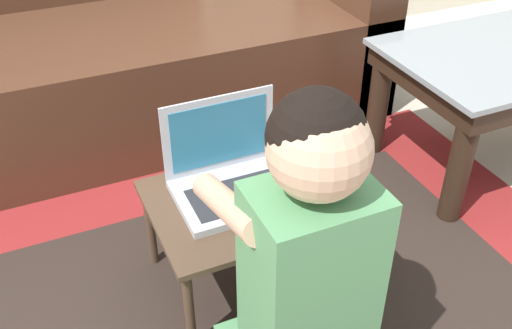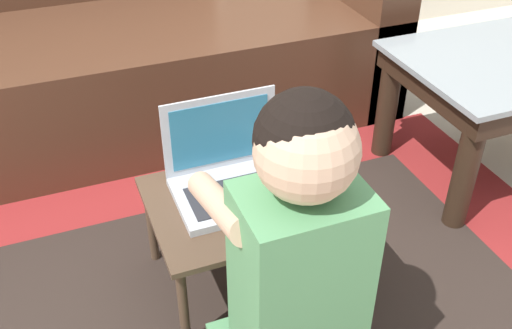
{
  "view_description": "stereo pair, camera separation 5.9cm",
  "coord_description": "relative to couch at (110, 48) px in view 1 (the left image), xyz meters",
  "views": [
    {
      "loc": [
        -0.54,
        -1.04,
        1.22
      ],
      "look_at": [
        -0.03,
        0.1,
        0.35
      ],
      "focal_mm": 42.0,
      "sensor_mm": 36.0,
      "label": 1
    },
    {
      "loc": [
        -0.48,
        -1.06,
        1.22
      ],
      "look_at": [
        -0.03,
        0.1,
        0.35
      ],
      "focal_mm": 42.0,
      "sensor_mm": 36.0,
      "label": 2
    }
  ],
  "objects": [
    {
      "name": "computer_mouse",
      "position": [
        0.32,
        -1.09,
        0.02
      ],
      "size": [
        0.07,
        0.1,
        0.04
      ],
      "color": "black",
      "rests_on": "laptop_desk"
    },
    {
      "name": "laptop",
      "position": [
        0.09,
        -1.0,
        0.04
      ],
      "size": [
        0.3,
        0.22,
        0.23
      ],
      "color": "#B7BCC6",
      "rests_on": "laptop_desk"
    },
    {
      "name": "ground_plane",
      "position": [
        0.19,
        -1.1,
        -0.28
      ],
      "size": [
        16.0,
        16.0,
        0.0
      ],
      "primitive_type": "plane",
      "color": "beige"
    },
    {
      "name": "person_seated",
      "position": [
        0.08,
        -1.43,
        0.08
      ],
      "size": [
        0.31,
        0.42,
        0.78
      ],
      "color": "#518E5B",
      "rests_on": "ground_plane"
    },
    {
      "name": "couch",
      "position": [
        0.0,
        0.0,
        0.0
      ],
      "size": [
        2.01,
        0.82,
        0.83
      ],
      "color": "#4C2D1E",
      "rests_on": "ground_plane"
    },
    {
      "name": "area_rug",
      "position": [
        0.13,
        -1.24,
        -0.28
      ],
      "size": [
        1.92,
        1.59,
        0.01
      ],
      "color": "maroon",
      "rests_on": "ground_plane"
    },
    {
      "name": "laptop_desk",
      "position": [
        0.13,
        -1.05,
        -0.03
      ],
      "size": [
        0.51,
        0.38,
        0.29
      ],
      "color": "#4C3828",
      "rests_on": "ground_plane"
    }
  ]
}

